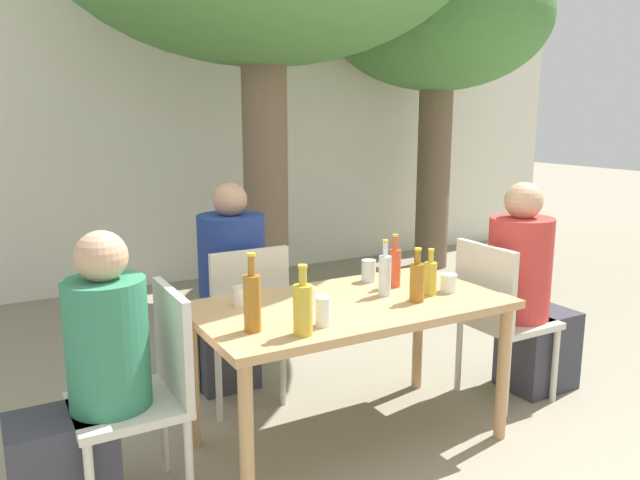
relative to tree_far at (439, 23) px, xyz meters
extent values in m
plane|color=gray|center=(-2.71, -2.69, -2.51)|extent=(30.00, 30.00, 0.00)
cube|color=white|center=(-2.71, 0.75, -1.11)|extent=(10.00, 0.08, 2.80)
cylinder|color=brown|center=(-2.28, -0.79, -1.45)|extent=(0.34, 0.34, 2.12)
cylinder|color=brown|center=(0.00, 0.00, -1.54)|extent=(0.35, 0.35, 1.95)
ellipsoid|color=#477F3D|center=(0.00, 0.00, 0.05)|extent=(2.22, 2.22, 1.44)
cube|color=tan|center=(-2.71, -2.69, -1.80)|extent=(1.50, 0.80, 0.04)
cylinder|color=tan|center=(-3.40, -3.03, -2.17)|extent=(0.06, 0.06, 0.70)
cylinder|color=tan|center=(-2.02, -3.03, -2.17)|extent=(0.06, 0.06, 0.70)
cylinder|color=tan|center=(-3.40, -2.35, -2.17)|extent=(0.06, 0.06, 0.70)
cylinder|color=tan|center=(-2.02, -2.35, -2.17)|extent=(0.06, 0.06, 0.70)
cube|color=beige|center=(-3.78, -2.69, -2.06)|extent=(0.44, 0.44, 0.04)
cube|color=beige|center=(-3.58, -2.69, -1.82)|extent=(0.04, 0.44, 0.45)
cylinder|color=beige|center=(-3.97, -2.50, -2.30)|extent=(0.04, 0.04, 0.44)
cylinder|color=beige|center=(-3.59, -2.50, -2.30)|extent=(0.04, 0.04, 0.44)
cylinder|color=beige|center=(-3.59, -2.88, -2.30)|extent=(0.04, 0.04, 0.44)
cube|color=beige|center=(-1.64, -2.69, -2.06)|extent=(0.44, 0.44, 0.04)
cube|color=beige|center=(-1.84, -2.69, -1.82)|extent=(0.04, 0.44, 0.45)
cylinder|color=beige|center=(-1.45, -2.88, -2.30)|extent=(0.04, 0.04, 0.44)
cylinder|color=beige|center=(-1.45, -2.50, -2.30)|extent=(0.04, 0.04, 0.44)
cylinder|color=beige|center=(-1.83, -2.88, -2.30)|extent=(0.04, 0.04, 0.44)
cylinder|color=beige|center=(-1.83, -2.50, -2.30)|extent=(0.04, 0.04, 0.44)
cube|color=beige|center=(-3.01, -1.97, -2.06)|extent=(0.44, 0.44, 0.04)
cube|color=beige|center=(-3.01, -2.17, -1.82)|extent=(0.44, 0.04, 0.45)
cylinder|color=beige|center=(-2.82, -1.78, -2.30)|extent=(0.04, 0.04, 0.44)
cylinder|color=beige|center=(-3.20, -1.78, -2.30)|extent=(0.04, 0.04, 0.44)
cylinder|color=beige|center=(-2.82, -2.16, -2.30)|extent=(0.04, 0.04, 0.44)
cylinder|color=beige|center=(-3.20, -2.16, -2.30)|extent=(0.04, 0.04, 0.44)
cube|color=#383842|center=(-4.04, -2.69, -2.28)|extent=(0.40, 0.29, 0.47)
cylinder|color=#337F5B|center=(-3.84, -2.69, -1.78)|extent=(0.32, 0.32, 0.52)
sphere|color=tan|center=(-3.84, -2.69, -1.43)|extent=(0.20, 0.20, 0.20)
cube|color=#383842|center=(-1.38, -2.69, -2.28)|extent=(0.40, 0.32, 0.47)
cylinder|color=#C63833|center=(-1.58, -2.69, -1.75)|extent=(0.36, 0.36, 0.58)
sphere|color=tan|center=(-1.58, -2.69, -1.37)|extent=(0.21, 0.21, 0.21)
cube|color=#383842|center=(-3.01, -1.71, -2.28)|extent=(0.34, 0.40, 0.47)
cylinder|color=navy|center=(-3.01, -1.91, -1.74)|extent=(0.38, 0.38, 0.60)
sphere|color=tan|center=(-3.01, -1.91, -1.36)|extent=(0.19, 0.19, 0.19)
cylinder|color=silver|center=(-2.50, -2.68, -1.68)|extent=(0.06, 0.06, 0.20)
cylinder|color=silver|center=(-2.50, -2.68, -1.54)|extent=(0.02, 0.02, 0.07)
cylinder|color=gold|center=(-2.50, -2.68, -1.50)|extent=(0.03, 0.03, 0.01)
cylinder|color=gold|center=(-3.12, -2.98, -1.67)|extent=(0.08, 0.08, 0.21)
cylinder|color=gold|center=(-3.12, -2.98, -1.53)|extent=(0.03, 0.03, 0.07)
cylinder|color=gold|center=(-3.12, -2.98, -1.49)|extent=(0.04, 0.04, 0.01)
cylinder|color=#DB4C2D|center=(-2.37, -2.58, -1.68)|extent=(0.06, 0.06, 0.20)
cylinder|color=#DB4C2D|center=(-2.37, -2.58, -1.55)|extent=(0.02, 0.02, 0.07)
cylinder|color=gold|center=(-2.37, -2.58, -1.50)|extent=(0.03, 0.03, 0.01)
cylinder|color=#9E661E|center=(-3.28, -2.84, -1.66)|extent=(0.07, 0.07, 0.24)
cylinder|color=#9E661E|center=(-3.28, -2.84, -1.50)|extent=(0.03, 0.03, 0.08)
cylinder|color=gold|center=(-3.28, -2.84, -1.45)|extent=(0.03, 0.03, 0.01)
cylinder|color=gold|center=(-2.30, -2.79, -1.70)|extent=(0.06, 0.06, 0.17)
cylinder|color=gold|center=(-2.30, -2.79, -1.58)|extent=(0.03, 0.03, 0.06)
cylinder|color=gold|center=(-2.30, -2.79, -1.55)|extent=(0.03, 0.03, 0.01)
cylinder|color=#9E661E|center=(-2.43, -2.84, -1.68)|extent=(0.07, 0.07, 0.19)
cylinder|color=#9E661E|center=(-2.43, -2.84, -1.56)|extent=(0.03, 0.03, 0.07)
cylinder|color=gold|center=(-2.43, -2.84, -1.52)|extent=(0.03, 0.03, 0.01)
cylinder|color=silver|center=(-3.20, -2.50, -1.73)|extent=(0.07, 0.07, 0.10)
cylinder|color=white|center=(-2.90, -2.63, -1.74)|extent=(0.06, 0.06, 0.08)
cylinder|color=silver|center=(-2.43, -2.43, -1.72)|extent=(0.08, 0.08, 0.12)
cylinder|color=white|center=(-2.19, -2.79, -1.73)|extent=(0.08, 0.08, 0.09)
cylinder|color=white|center=(-3.00, -2.93, -1.72)|extent=(0.07, 0.07, 0.13)
camera|label=1|loc=(-4.25, -5.13, -0.88)|focal=35.00mm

